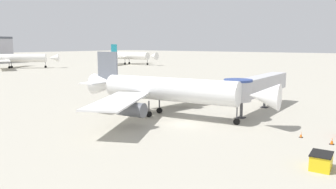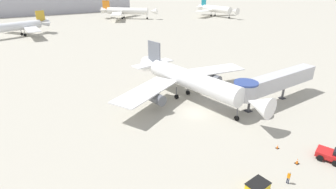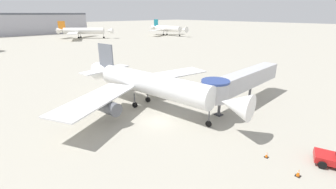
{
  "view_description": "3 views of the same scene",
  "coord_description": "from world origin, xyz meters",
  "px_view_note": "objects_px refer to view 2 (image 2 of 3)",
  "views": [
    {
      "loc": [
        -36.06,
        -25.06,
        10.94
      ],
      "look_at": [
        -1.68,
        1.23,
        4.25
      ],
      "focal_mm": 35.0,
      "sensor_mm": 36.0,
      "label": 1
    },
    {
      "loc": [
        -25.93,
        -32.56,
        21.59
      ],
      "look_at": [
        -2.85,
        4.27,
        2.59
      ],
      "focal_mm": 28.0,
      "sensor_mm": 36.0,
      "label": 2
    },
    {
      "loc": [
        -18.91,
        -22.85,
        14.98
      ],
      "look_at": [
        4.45,
        2.54,
        2.47
      ],
      "focal_mm": 24.0,
      "sensor_mm": 36.0,
      "label": 3
    }
  ],
  "objects_px": {
    "traffic_cone_near_nose": "(278,146)",
    "background_jet_gold_tail": "(17,26)",
    "jet_bridge": "(272,83)",
    "pushback_tug_red": "(331,155)",
    "traffic_cone_apron_front": "(297,161)",
    "background_jet_teal_tail": "(216,9)",
    "background_jet_orange_tail": "(126,11)",
    "traffic_cone_starboard_wing": "(239,86)",
    "service_container_yellow": "(257,188)",
    "ground_crew_marshaller": "(289,177)",
    "main_airplane": "(190,80)"
  },
  "relations": [
    {
      "from": "traffic_cone_near_nose",
      "to": "background_jet_gold_tail",
      "type": "height_order",
      "value": "background_jet_gold_tail"
    },
    {
      "from": "jet_bridge",
      "to": "pushback_tug_red",
      "type": "xyz_separation_m",
      "value": [
        -7.25,
        -15.52,
        -3.48
      ]
    },
    {
      "from": "jet_bridge",
      "to": "traffic_cone_near_nose",
      "type": "bearing_deg",
      "value": -138.71
    },
    {
      "from": "traffic_cone_apron_front",
      "to": "background_jet_gold_tail",
      "type": "height_order",
      "value": "background_jet_gold_tail"
    },
    {
      "from": "pushback_tug_red",
      "to": "background_jet_teal_tail",
      "type": "bearing_deg",
      "value": 35.14
    },
    {
      "from": "pushback_tug_red",
      "to": "background_jet_gold_tail",
      "type": "bearing_deg",
      "value": 84.4
    },
    {
      "from": "traffic_cone_apron_front",
      "to": "background_jet_orange_tail",
      "type": "xyz_separation_m",
      "value": [
        37.95,
        139.34,
        4.21
      ]
    },
    {
      "from": "traffic_cone_near_nose",
      "to": "pushback_tug_red",
      "type": "bearing_deg",
      "value": -54.84
    },
    {
      "from": "traffic_cone_starboard_wing",
      "to": "service_container_yellow",
      "type": "bearing_deg",
      "value": -132.49
    },
    {
      "from": "pushback_tug_red",
      "to": "traffic_cone_apron_front",
      "type": "relative_size",
      "value": 4.75
    },
    {
      "from": "traffic_cone_starboard_wing",
      "to": "background_jet_orange_tail",
      "type": "bearing_deg",
      "value": 77.91
    },
    {
      "from": "ground_crew_marshaller",
      "to": "main_airplane",
      "type": "bearing_deg",
      "value": 158.8
    },
    {
      "from": "service_container_yellow",
      "to": "background_jet_orange_tail",
      "type": "relative_size",
      "value": 0.09
    },
    {
      "from": "traffic_cone_starboard_wing",
      "to": "background_jet_gold_tail",
      "type": "xyz_separation_m",
      "value": [
        -35.84,
        89.28,
        3.85
      ]
    },
    {
      "from": "ground_crew_marshaller",
      "to": "background_jet_orange_tail",
      "type": "distance_m",
      "value": 147.13
    },
    {
      "from": "background_jet_orange_tail",
      "to": "background_jet_teal_tail",
      "type": "relative_size",
      "value": 0.91
    },
    {
      "from": "service_container_yellow",
      "to": "pushback_tug_red",
      "type": "bearing_deg",
      "value": -4.58
    },
    {
      "from": "main_airplane",
      "to": "traffic_cone_near_nose",
      "type": "height_order",
      "value": "main_airplane"
    },
    {
      "from": "main_airplane",
      "to": "traffic_cone_apron_front",
      "type": "relative_size",
      "value": 41.11
    },
    {
      "from": "traffic_cone_apron_front",
      "to": "traffic_cone_starboard_wing",
      "type": "relative_size",
      "value": 0.97
    },
    {
      "from": "main_airplane",
      "to": "traffic_cone_apron_front",
      "type": "bearing_deg",
      "value": -98.86
    },
    {
      "from": "background_jet_teal_tail",
      "to": "traffic_cone_starboard_wing",
      "type": "bearing_deg",
      "value": -132.75
    },
    {
      "from": "service_container_yellow",
      "to": "jet_bridge",
      "type": "bearing_deg",
      "value": 35.79
    },
    {
      "from": "jet_bridge",
      "to": "main_airplane",
      "type": "bearing_deg",
      "value": 139.03
    },
    {
      "from": "main_airplane",
      "to": "jet_bridge",
      "type": "xyz_separation_m",
      "value": [
        11.74,
        -9.53,
        0.15
      ]
    },
    {
      "from": "jet_bridge",
      "to": "traffic_cone_starboard_wing",
      "type": "relative_size",
      "value": 26.38
    },
    {
      "from": "service_container_yellow",
      "to": "traffic_cone_apron_front",
      "type": "relative_size",
      "value": 3.39
    },
    {
      "from": "traffic_cone_apron_front",
      "to": "service_container_yellow",
      "type": "bearing_deg",
      "value": -175.01
    },
    {
      "from": "traffic_cone_apron_front",
      "to": "ground_crew_marshaller",
      "type": "xyz_separation_m",
      "value": [
        -4.19,
        -1.58,
        0.57
      ]
    },
    {
      "from": "traffic_cone_starboard_wing",
      "to": "background_jet_teal_tail",
      "type": "bearing_deg",
      "value": 50.85
    },
    {
      "from": "background_jet_orange_tail",
      "to": "jet_bridge",
      "type": "bearing_deg",
      "value": -149.24
    },
    {
      "from": "pushback_tug_red",
      "to": "traffic_cone_apron_front",
      "type": "height_order",
      "value": "pushback_tug_red"
    },
    {
      "from": "service_container_yellow",
      "to": "background_jet_gold_tail",
      "type": "xyz_separation_m",
      "value": [
        -14.48,
        112.6,
        3.52
      ]
    },
    {
      "from": "ground_crew_marshaller",
      "to": "background_jet_teal_tail",
      "type": "distance_m",
      "value": 152.45
    },
    {
      "from": "traffic_cone_near_nose",
      "to": "traffic_cone_starboard_wing",
      "type": "xyz_separation_m",
      "value": [
        12.22,
        19.11,
        0.07
      ]
    },
    {
      "from": "pushback_tug_red",
      "to": "ground_crew_marshaller",
      "type": "height_order",
      "value": "pushback_tug_red"
    },
    {
      "from": "jet_bridge",
      "to": "background_jet_orange_tail",
      "type": "relative_size",
      "value": 0.71
    },
    {
      "from": "ground_crew_marshaller",
      "to": "background_jet_teal_tail",
      "type": "relative_size",
      "value": 0.05
    },
    {
      "from": "main_airplane",
      "to": "background_jet_gold_tail",
      "type": "relative_size",
      "value": 1.06
    },
    {
      "from": "background_jet_orange_tail",
      "to": "main_airplane",
      "type": "bearing_deg",
      "value": -155.56
    },
    {
      "from": "traffic_cone_starboard_wing",
      "to": "background_jet_orange_tail",
      "type": "relative_size",
      "value": 0.03
    },
    {
      "from": "traffic_cone_near_nose",
      "to": "background_jet_gold_tail",
      "type": "xyz_separation_m",
      "value": [
        -23.63,
        108.39,
        3.92
      ]
    },
    {
      "from": "main_airplane",
      "to": "jet_bridge",
      "type": "relative_size",
      "value": 1.51
    },
    {
      "from": "traffic_cone_apron_front",
      "to": "traffic_cone_starboard_wing",
      "type": "distance_m",
      "value": 26.03
    },
    {
      "from": "traffic_cone_starboard_wing",
      "to": "background_jet_orange_tail",
      "type": "height_order",
      "value": "background_jet_orange_tail"
    },
    {
      "from": "background_jet_gold_tail",
      "to": "background_jet_teal_tail",
      "type": "height_order",
      "value": "background_jet_teal_tail"
    },
    {
      "from": "traffic_cone_apron_front",
      "to": "background_jet_teal_tail",
      "type": "xyz_separation_m",
      "value": [
        90.49,
        117.84,
        4.37
      ]
    },
    {
      "from": "jet_bridge",
      "to": "service_container_yellow",
      "type": "height_order",
      "value": "jet_bridge"
    },
    {
      "from": "main_airplane",
      "to": "traffic_cone_starboard_wing",
      "type": "distance_m",
      "value": 13.55
    },
    {
      "from": "jet_bridge",
      "to": "service_container_yellow",
      "type": "xyz_separation_m",
      "value": [
        -20.09,
        -14.49,
        -3.55
      ]
    }
  ]
}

